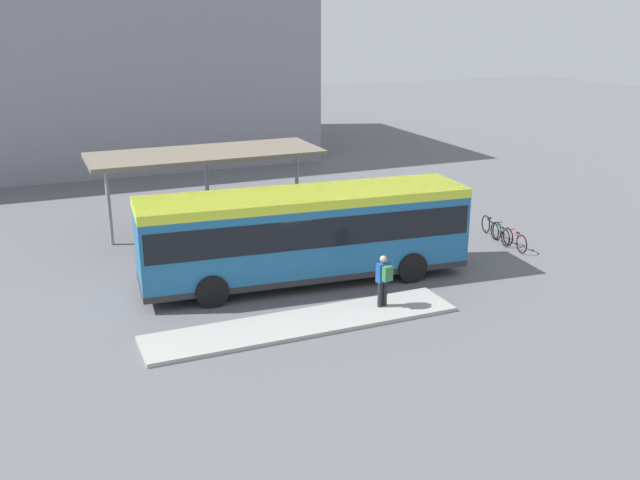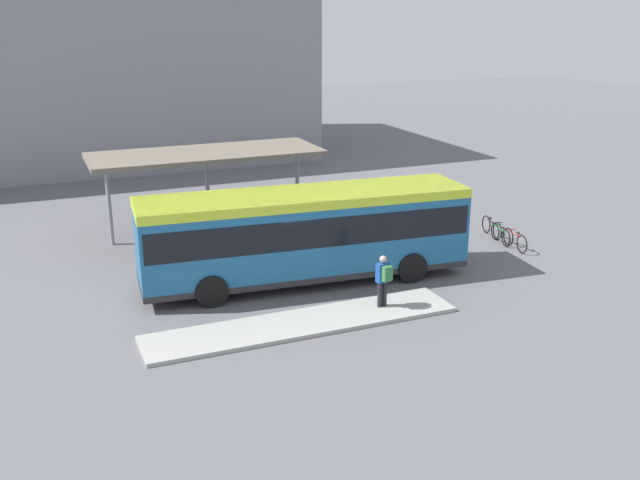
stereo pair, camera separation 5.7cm
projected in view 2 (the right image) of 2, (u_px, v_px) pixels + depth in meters
name	position (u px, v px, depth m)	size (l,w,h in m)	color
ground_plane	(305.00, 281.00, 23.89)	(120.00, 120.00, 0.00)	#5B5B60
curb_island	(303.00, 323.00, 20.51)	(9.24, 1.80, 0.12)	#9E9E99
city_bus	(305.00, 230.00, 23.35)	(10.96, 3.39, 3.05)	#1E6093
pedestrian_waiting	(384.00, 278.00, 21.24)	(0.43, 0.46, 1.61)	#232328
bicycle_red	(515.00, 240.00, 26.95)	(0.48, 1.67, 0.72)	black
bicycle_green	(500.00, 234.00, 27.69)	(0.48, 1.57, 0.68)	black
bicycle_black	(492.00, 227.00, 28.51)	(0.48, 1.69, 0.74)	black
station_shelter	(206.00, 156.00, 28.05)	(9.04, 3.44, 3.35)	#706656
station_building	(53.00, 58.00, 42.61)	(28.48, 15.41, 11.82)	gray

